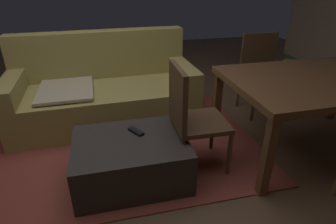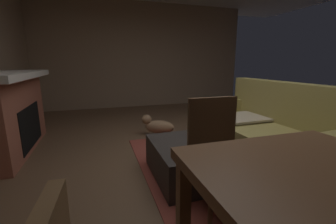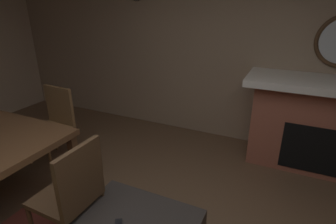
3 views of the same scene
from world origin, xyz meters
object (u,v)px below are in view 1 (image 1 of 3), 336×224
object	(u,v)px
couch	(104,92)
tv_remote	(136,131)
dining_chair_west	(190,114)
dining_table	(318,85)
dining_chair_north	(261,69)
ottoman_coffee_table	(131,160)
potted_plant	(288,71)

from	to	relation	value
couch	tv_remote	bearing A→B (deg)	-78.31
dining_chair_west	dining_table	bearing A→B (deg)	-0.08
couch	dining_table	size ratio (longest dim) A/B	1.29
couch	tv_remote	world-z (taller)	couch
tv_remote	dining_chair_north	size ratio (longest dim) A/B	0.17
couch	dining_chair_north	world-z (taller)	couch
ottoman_coffee_table	tv_remote	bearing A→B (deg)	58.94
ottoman_coffee_table	dining_table	world-z (taller)	dining_table
dining_table	couch	bearing A→B (deg)	148.52
dining_table	tv_remote	bearing A→B (deg)	178.09
ottoman_coffee_table	dining_chair_north	bearing A→B (deg)	30.06
dining_table	dining_chair_west	distance (m)	1.20
ottoman_coffee_table	potted_plant	bearing A→B (deg)	31.19
dining_table	potted_plant	distance (m)	1.71
tv_remote	dining_table	bearing A→B (deg)	-32.83
tv_remote	dining_chair_west	world-z (taller)	dining_chair_west
tv_remote	dining_chair_west	distance (m)	0.47
dining_table	dining_chair_west	bearing A→B (deg)	179.92
couch	dining_chair_west	world-z (taller)	couch
dining_chair_north	potted_plant	bearing A→B (deg)	33.53
tv_remote	dining_chair_north	world-z (taller)	dining_chair_north
dining_chair_west	potted_plant	distance (m)	2.48
ottoman_coffee_table	dining_chair_north	xyz separation A→B (m)	(1.70, 0.99, 0.34)
dining_chair_west	dining_chair_north	xyz separation A→B (m)	(1.19, 0.93, 0.00)
couch	dining_chair_west	size ratio (longest dim) A/B	2.20
couch	dining_chair_north	distance (m)	1.88
couch	ottoman_coffee_table	distance (m)	1.21
dining_table	dining_chair_north	world-z (taller)	dining_chair_north
dining_chair_north	potted_plant	size ratio (longest dim) A/B	2.00
ottoman_coffee_table	dining_table	xyz separation A→B (m)	(1.70, 0.05, 0.48)
ottoman_coffee_table	potted_plant	xyz separation A→B (m)	(2.50, 1.51, 0.08)
dining_table	dining_chair_north	bearing A→B (deg)	89.85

